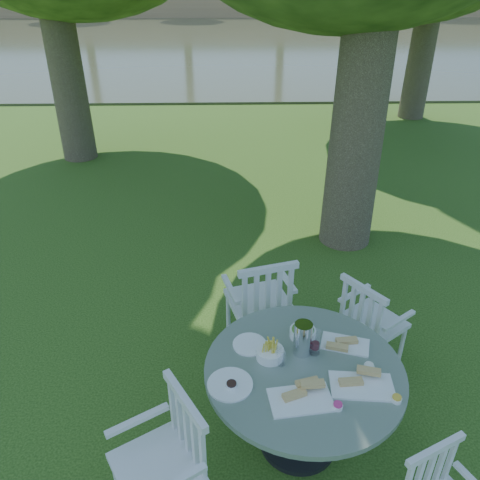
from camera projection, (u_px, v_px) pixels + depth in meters
name	position (u px, v px, depth m)	size (l,w,h in m)	color
ground	(241.00, 325.00, 4.59)	(140.00, 140.00, 0.00)	#1B3B0C
table	(303.00, 384.00, 3.15)	(1.32, 1.32, 0.75)	black
chair_ne	(367.00, 319.00, 3.84)	(0.61, 0.62, 0.90)	silver
chair_nw	(262.00, 300.00, 3.97)	(0.61, 0.59, 1.00)	silver
chair_sw	(171.00, 453.00, 2.73)	(0.64, 0.65, 0.96)	silver
tableware	(298.00, 355.00, 3.11)	(1.18, 0.81, 0.25)	white
river	(228.00, 40.00, 24.58)	(100.00, 28.00, 0.12)	#363A22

